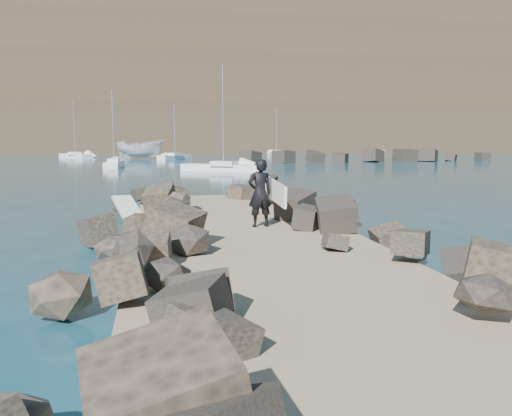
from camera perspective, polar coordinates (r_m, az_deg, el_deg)
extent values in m
plane|color=#0F384C|center=(15.04, -0.66, -5.21)|extent=(800.00, 800.00, 0.00)
cube|color=#8C7759|center=(13.05, 0.76, -5.77)|extent=(6.00, 26.00, 0.60)
cube|color=black|center=(13.29, -12.07, -4.82)|extent=(2.60, 22.00, 1.00)
cube|color=black|center=(14.29, 11.91, -3.98)|extent=(2.60, 22.00, 1.00)
cube|color=black|center=(78.95, 18.38, 4.88)|extent=(52.00, 4.00, 1.20)
cube|color=#2D4919|center=(175.41, -5.99, 11.29)|extent=(360.00, 140.00, 32.00)
cube|color=white|center=(16.79, -12.65, -0.49)|extent=(1.09, 2.41, 0.08)
imported|color=silver|center=(85.10, -11.52, 5.77)|extent=(7.68, 4.81, 2.78)
imported|color=black|center=(16.58, 0.39, 1.50)|extent=(0.78, 0.57, 1.98)
cube|color=white|center=(16.66, 1.92, 1.72)|extent=(0.16, 2.45, 0.77)
cylinder|color=white|center=(204.97, 23.01, 15.73)|extent=(8.60, 8.60, 7.53)
sphere|color=silver|center=(206.84, 23.15, 18.52)|extent=(12.90, 12.90, 12.90)
cube|color=white|center=(97.50, 2.06, 5.40)|extent=(1.66, 6.53, 0.80)
cylinder|color=gray|center=(97.46, 2.07, 7.70)|extent=(0.12, 0.12, 7.13)
cube|color=white|center=(96.73, 2.15, 5.68)|extent=(1.10, 1.85, 0.44)
cube|color=white|center=(90.03, -17.61, 4.92)|extent=(5.63, 7.17, 0.80)
cylinder|color=gray|center=(89.99, -17.72, 7.79)|extent=(0.12, 0.12, 8.31)
cube|color=white|center=(89.27, -17.69, 5.23)|extent=(2.19, 2.43, 0.44)
cube|color=white|center=(53.41, -3.28, 3.95)|extent=(7.87, 6.25, 0.80)
cylinder|color=gray|center=(53.36, -3.31, 9.23)|extent=(0.12, 0.12, 9.14)
cube|color=white|center=(52.81, -3.21, 4.46)|extent=(2.67, 2.42, 0.44)
cube|color=white|center=(81.78, -8.10, 5.00)|extent=(5.11, 5.99, 0.80)
cylinder|color=gray|center=(81.73, -8.15, 7.74)|extent=(0.12, 0.12, 7.13)
cube|color=white|center=(81.15, -8.09, 5.33)|extent=(1.93, 2.07, 0.44)
cube|color=white|center=(114.99, 11.91, 5.52)|extent=(1.41, 5.70, 0.80)
cylinder|color=gray|center=(114.95, 11.96, 7.24)|extent=(0.12, 0.12, 6.23)
cube|color=white|center=(114.35, 12.05, 5.75)|extent=(0.95, 1.61, 0.44)
cube|color=white|center=(62.12, -14.00, 4.20)|extent=(1.78, 6.81, 0.80)
cylinder|color=gray|center=(62.06, -14.11, 7.94)|extent=(0.12, 0.12, 7.42)
cube|color=white|center=(61.29, -14.06, 4.63)|extent=(1.16, 1.94, 0.44)
cube|color=white|center=(173.45, -23.35, 16.80)|extent=(10.00, 8.00, 4.00)
cube|color=white|center=(182.09, -9.46, 16.71)|extent=(8.00, 6.00, 3.50)
cube|color=white|center=(169.56, 3.10, 17.60)|extent=(12.00, 7.00, 4.00)
cube|color=white|center=(191.32, 12.93, 16.08)|extent=(6.00, 6.00, 3.00)
cube|color=white|center=(182.70, 21.53, 16.52)|extent=(5.00, 5.00, 5.00)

